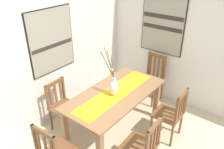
{
  "coord_description": "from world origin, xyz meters",
  "views": [
    {
      "loc": [
        -2.09,
        -1.13,
        2.72
      ],
      "look_at": [
        0.31,
        0.76,
        1.08
      ],
      "focal_mm": 36.69,
      "sensor_mm": 36.0,
      "label": 1
    }
  ],
  "objects_px": {
    "dining_table": "(115,99)",
    "chair_2": "(152,78)",
    "chair_4": "(171,114)",
    "painting_on_back_wall": "(51,41)",
    "chair_3": "(143,146)",
    "painting_on_side_wall": "(163,22)",
    "centerpiece_vase": "(114,86)",
    "chair_1": "(63,105)"
  },
  "relations": [
    {
      "from": "dining_table",
      "to": "chair_2",
      "type": "height_order",
      "value": "chair_2"
    },
    {
      "from": "chair_4",
      "to": "painting_on_back_wall",
      "type": "bearing_deg",
      "value": 110.22
    },
    {
      "from": "chair_3",
      "to": "painting_on_side_wall",
      "type": "height_order",
      "value": "painting_on_side_wall"
    },
    {
      "from": "centerpiece_vase",
      "to": "chair_3",
      "type": "distance_m",
      "value": 0.96
    },
    {
      "from": "chair_1",
      "to": "painting_on_back_wall",
      "type": "relative_size",
      "value": 0.83
    },
    {
      "from": "centerpiece_vase",
      "to": "chair_4",
      "type": "height_order",
      "value": "centerpiece_vase"
    },
    {
      "from": "dining_table",
      "to": "chair_3",
      "type": "bearing_deg",
      "value": -118.29
    },
    {
      "from": "chair_3",
      "to": "centerpiece_vase",
      "type": "bearing_deg",
      "value": 64.65
    },
    {
      "from": "chair_4",
      "to": "painting_on_back_wall",
      "type": "height_order",
      "value": "painting_on_back_wall"
    },
    {
      "from": "chair_1",
      "to": "chair_2",
      "type": "xyz_separation_m",
      "value": [
        1.7,
        -0.74,
        0.03
      ]
    },
    {
      "from": "chair_4",
      "to": "painting_on_side_wall",
      "type": "height_order",
      "value": "painting_on_side_wall"
    },
    {
      "from": "dining_table",
      "to": "centerpiece_vase",
      "type": "relative_size",
      "value": 2.3
    },
    {
      "from": "centerpiece_vase",
      "to": "painting_on_side_wall",
      "type": "bearing_deg",
      "value": 1.47
    },
    {
      "from": "painting_on_side_wall",
      "to": "dining_table",
      "type": "bearing_deg",
      "value": -178.91
    },
    {
      "from": "dining_table",
      "to": "painting_on_side_wall",
      "type": "xyz_separation_m",
      "value": [
        1.49,
        0.03,
        0.92
      ]
    },
    {
      "from": "chair_3",
      "to": "chair_1",
      "type": "bearing_deg",
      "value": 91.35
    },
    {
      "from": "centerpiece_vase",
      "to": "chair_4",
      "type": "relative_size",
      "value": 0.83
    },
    {
      "from": "centerpiece_vase",
      "to": "chair_2",
      "type": "height_order",
      "value": "centerpiece_vase"
    },
    {
      "from": "chair_1",
      "to": "chair_3",
      "type": "relative_size",
      "value": 0.96
    },
    {
      "from": "centerpiece_vase",
      "to": "chair_2",
      "type": "xyz_separation_m",
      "value": [
        1.3,
        0.03,
        -0.43
      ]
    },
    {
      "from": "chair_4",
      "to": "painting_on_back_wall",
      "type": "relative_size",
      "value": 0.86
    },
    {
      "from": "centerpiece_vase",
      "to": "chair_2",
      "type": "relative_size",
      "value": 0.78
    },
    {
      "from": "chair_3",
      "to": "painting_on_side_wall",
      "type": "bearing_deg",
      "value": 23.01
    },
    {
      "from": "chair_3",
      "to": "painting_on_back_wall",
      "type": "distance_m",
      "value": 2.13
    },
    {
      "from": "painting_on_back_wall",
      "to": "chair_4",
      "type": "bearing_deg",
      "value": -69.78
    },
    {
      "from": "dining_table",
      "to": "painting_on_side_wall",
      "type": "height_order",
      "value": "painting_on_side_wall"
    },
    {
      "from": "chair_1",
      "to": "painting_on_side_wall",
      "type": "height_order",
      "value": "painting_on_side_wall"
    },
    {
      "from": "chair_1",
      "to": "dining_table",
      "type": "bearing_deg",
      "value": -58.81
    },
    {
      "from": "chair_1",
      "to": "painting_on_back_wall",
      "type": "bearing_deg",
      "value": 59.98
    },
    {
      "from": "chair_2",
      "to": "chair_3",
      "type": "distance_m",
      "value": 1.85
    },
    {
      "from": "centerpiece_vase",
      "to": "painting_on_back_wall",
      "type": "bearing_deg",
      "value": 100.16
    },
    {
      "from": "centerpiece_vase",
      "to": "chair_4",
      "type": "distance_m",
      "value": 1.02
    },
    {
      "from": "painting_on_back_wall",
      "to": "painting_on_side_wall",
      "type": "xyz_separation_m",
      "value": [
        1.74,
        -1.08,
        0.11
      ]
    },
    {
      "from": "dining_table",
      "to": "painting_on_back_wall",
      "type": "xyz_separation_m",
      "value": [
        -0.26,
        1.1,
        0.81
      ]
    },
    {
      "from": "dining_table",
      "to": "painting_on_back_wall",
      "type": "distance_m",
      "value": 1.39
    },
    {
      "from": "dining_table",
      "to": "chair_1",
      "type": "xyz_separation_m",
      "value": [
        -0.46,
        0.76,
        -0.19
      ]
    },
    {
      "from": "chair_1",
      "to": "painting_on_back_wall",
      "type": "height_order",
      "value": "painting_on_back_wall"
    },
    {
      "from": "chair_3",
      "to": "painting_on_side_wall",
      "type": "relative_size",
      "value": 0.75
    },
    {
      "from": "chair_4",
      "to": "chair_1",
      "type": "bearing_deg",
      "value": 120.25
    },
    {
      "from": "chair_2",
      "to": "chair_4",
      "type": "relative_size",
      "value": 1.06
    },
    {
      "from": "dining_table",
      "to": "chair_4",
      "type": "xyz_separation_m",
      "value": [
        0.44,
        -0.78,
        -0.18
      ]
    },
    {
      "from": "chair_2",
      "to": "painting_on_back_wall",
      "type": "height_order",
      "value": "painting_on_back_wall"
    }
  ]
}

